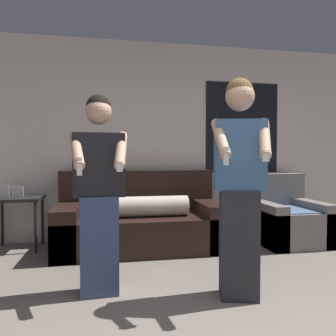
{
  "coord_description": "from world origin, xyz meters",
  "views": [
    {
      "loc": [
        -0.8,
        -1.55,
        1.12
      ],
      "look_at": [
        -0.31,
        1.03,
        1.03
      ],
      "focal_mm": 35.0,
      "sensor_mm": 36.0,
      "label": 1
    }
  ],
  "objects_px": {
    "armchair": "(286,220)",
    "person_right": "(239,185)",
    "side_table": "(18,204)",
    "couch": "(140,222)",
    "person_left": "(99,193)"
  },
  "relations": [
    {
      "from": "armchair",
      "to": "person_right",
      "type": "height_order",
      "value": "person_right"
    },
    {
      "from": "side_table",
      "to": "person_right",
      "type": "distance_m",
      "value": 2.78
    },
    {
      "from": "couch",
      "to": "side_table",
      "type": "height_order",
      "value": "couch"
    },
    {
      "from": "person_left",
      "to": "person_right",
      "type": "xyz_separation_m",
      "value": [
        1.09,
        -0.28,
        0.08
      ]
    },
    {
      "from": "side_table",
      "to": "person_right",
      "type": "xyz_separation_m",
      "value": [
        2.09,
        -1.8,
        0.35
      ]
    },
    {
      "from": "armchair",
      "to": "person_left",
      "type": "relative_size",
      "value": 0.57
    },
    {
      "from": "person_left",
      "to": "person_right",
      "type": "bearing_deg",
      "value": -14.62
    },
    {
      "from": "armchair",
      "to": "side_table",
      "type": "distance_m",
      "value": 3.41
    },
    {
      "from": "couch",
      "to": "armchair",
      "type": "bearing_deg",
      "value": -2.44
    },
    {
      "from": "person_right",
      "to": "couch",
      "type": "bearing_deg",
      "value": 111.26
    },
    {
      "from": "couch",
      "to": "armchair",
      "type": "height_order",
      "value": "couch"
    },
    {
      "from": "armchair",
      "to": "side_table",
      "type": "bearing_deg",
      "value": 175.21
    },
    {
      "from": "side_table",
      "to": "person_left",
      "type": "distance_m",
      "value": 1.84
    },
    {
      "from": "armchair",
      "to": "side_table",
      "type": "height_order",
      "value": "armchair"
    },
    {
      "from": "person_left",
      "to": "person_right",
      "type": "relative_size",
      "value": 0.93
    }
  ]
}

